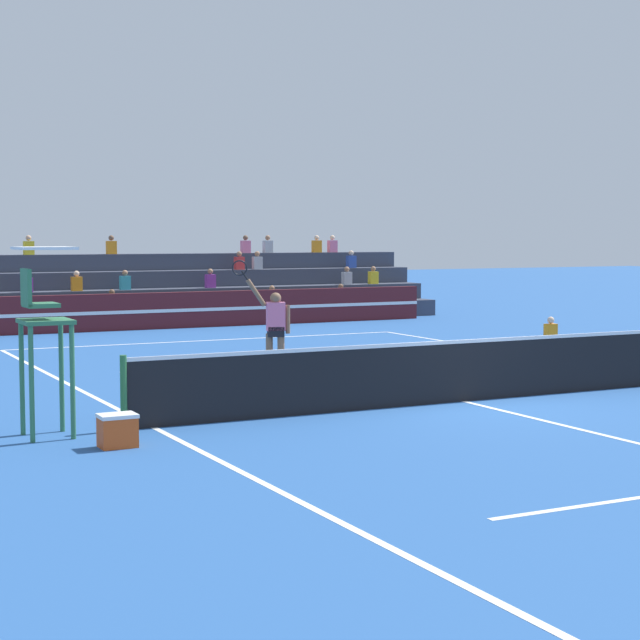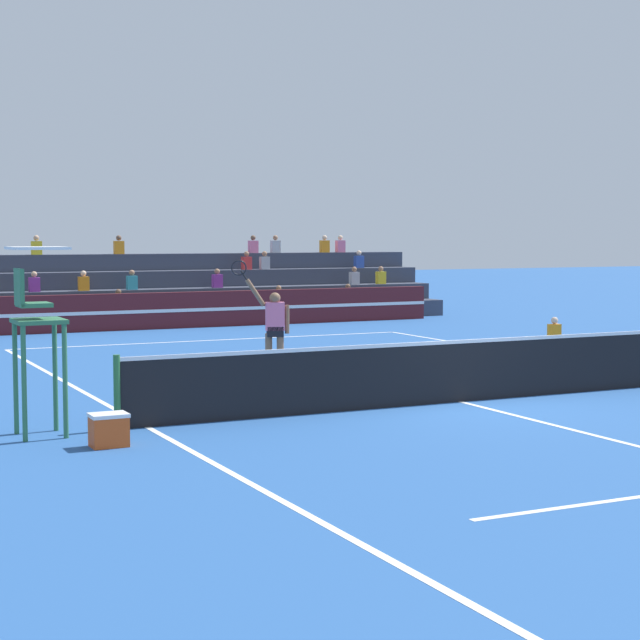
% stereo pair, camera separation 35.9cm
% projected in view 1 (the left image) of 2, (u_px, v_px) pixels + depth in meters
% --- Properties ---
extents(ground_plane, '(120.00, 120.00, 0.00)m').
position_uv_depth(ground_plane, '(464.00, 401.00, 18.21)').
color(ground_plane, '#285699').
extents(court_lines, '(11.10, 23.90, 0.01)m').
position_uv_depth(court_lines, '(464.00, 401.00, 18.21)').
color(court_lines, white).
rests_on(court_lines, ground).
extents(tennis_net, '(12.00, 0.10, 1.10)m').
position_uv_depth(tennis_net, '(464.00, 370.00, 18.17)').
color(tennis_net, '#2D6B38').
rests_on(tennis_net, ground).
extents(sponsor_banner_wall, '(18.00, 0.26, 1.10)m').
position_uv_depth(sponsor_banner_wall, '(162.00, 311.00, 32.34)').
color(sponsor_banner_wall, '#51191E').
rests_on(sponsor_banner_wall, ground).
extents(bleacher_stand, '(20.71, 3.80, 2.83)m').
position_uv_depth(bleacher_stand, '(131.00, 296.00, 35.12)').
color(bleacher_stand, '#383D4C').
rests_on(bleacher_stand, ground).
extents(umpire_chair, '(0.76, 0.84, 2.67)m').
position_uv_depth(umpire_chair, '(43.00, 315.00, 14.87)').
color(umpire_chair, '#337047').
rests_on(umpire_chair, ground).
extents(ball_kid_courtside, '(0.30, 0.36, 0.84)m').
position_uv_depth(ball_kid_courtside, '(551.00, 338.00, 26.11)').
color(ball_kid_courtside, black).
rests_on(ball_kid_courtside, ground).
extents(tennis_player, '(1.16, 0.51, 2.41)m').
position_uv_depth(tennis_player, '(274.00, 329.00, 20.96)').
color(tennis_player, brown).
rests_on(tennis_player, ground).
extents(tennis_ball, '(0.07, 0.07, 0.07)m').
position_uv_depth(tennis_ball, '(309.00, 380.00, 20.60)').
color(tennis_ball, '#C6DB33').
rests_on(tennis_ball, ground).
extents(equipment_cooler, '(0.50, 0.38, 0.45)m').
position_uv_depth(equipment_cooler, '(118.00, 430.00, 14.27)').
color(equipment_cooler, '#D84C19').
rests_on(equipment_cooler, ground).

